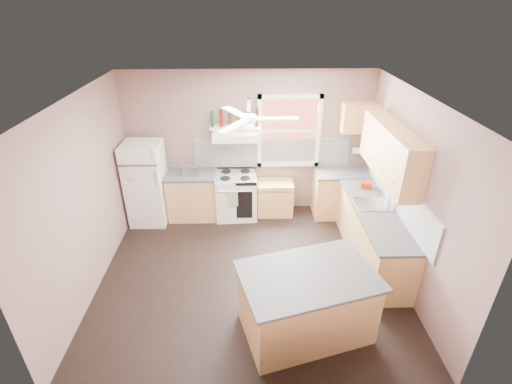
{
  "coord_description": "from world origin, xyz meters",
  "views": [
    {
      "loc": [
        -0.03,
        -4.49,
        3.83
      ],
      "look_at": [
        0.1,
        0.3,
        1.25
      ],
      "focal_mm": 26.0,
      "sensor_mm": 36.0,
      "label": 1
    }
  ],
  "objects_px": {
    "stove": "(236,196)",
    "toaster": "(191,170)",
    "cart": "(275,198)",
    "island": "(306,304)",
    "refrigerator": "(146,184)"
  },
  "relations": [
    {
      "from": "stove",
      "to": "toaster",
      "type": "bearing_deg",
      "value": -179.71
    },
    {
      "from": "cart",
      "to": "island",
      "type": "xyz_separation_m",
      "value": [
        0.17,
        -2.87,
        0.09
      ]
    },
    {
      "from": "refrigerator",
      "to": "island",
      "type": "xyz_separation_m",
      "value": [
        2.54,
        -2.68,
        -0.34
      ]
    },
    {
      "from": "toaster",
      "to": "stove",
      "type": "distance_m",
      "value": 0.98
    },
    {
      "from": "cart",
      "to": "stove",
      "type": "bearing_deg",
      "value": -175.4
    },
    {
      "from": "toaster",
      "to": "stove",
      "type": "bearing_deg",
      "value": 14.28
    },
    {
      "from": "refrigerator",
      "to": "cart",
      "type": "xyz_separation_m",
      "value": [
        2.37,
        0.19,
        -0.44
      ]
    },
    {
      "from": "toaster",
      "to": "island",
      "type": "height_order",
      "value": "toaster"
    },
    {
      "from": "toaster",
      "to": "cart",
      "type": "bearing_deg",
      "value": 15.04
    },
    {
      "from": "toaster",
      "to": "cart",
      "type": "xyz_separation_m",
      "value": [
        1.55,
        0.1,
        -0.65
      ]
    },
    {
      "from": "refrigerator",
      "to": "cart",
      "type": "bearing_deg",
      "value": 6.39
    },
    {
      "from": "toaster",
      "to": "island",
      "type": "distance_m",
      "value": 3.32
    },
    {
      "from": "toaster",
      "to": "island",
      "type": "relative_size",
      "value": 0.19
    },
    {
      "from": "island",
      "to": "cart",
      "type": "bearing_deg",
      "value": 77.92
    },
    {
      "from": "stove",
      "to": "cart",
      "type": "xyz_separation_m",
      "value": [
        0.75,
        0.06,
        -0.09
      ]
    }
  ]
}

